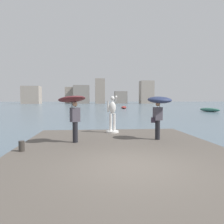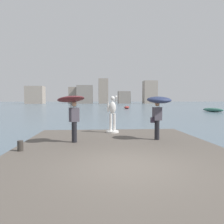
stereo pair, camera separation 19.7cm
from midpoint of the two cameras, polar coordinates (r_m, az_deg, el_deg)
name	(u,v)px [view 1 (the left image)]	position (r m, az deg, el deg)	size (l,w,h in m)	color
ground_plane	(97,110)	(45.90, -3.99, 0.47)	(400.00, 400.00, 0.00)	slate
pier	(121,153)	(8.33, 1.68, -10.79)	(7.93, 10.36, 0.40)	#564F47
statue_white_figure	(112,116)	(12.03, -0.37, -1.12)	(0.69, 0.91, 2.05)	white
onlooker_left	(73,105)	(9.33, -10.80, 1.73)	(1.59, 1.59, 2.04)	black
onlooker_right	(159,104)	(10.15, 11.66, 1.94)	(1.37, 1.38, 2.00)	black
mooring_bollard	(22,146)	(8.44, -23.16, -8.19)	(0.20, 0.20, 0.37)	#38332D
boat_near	(124,107)	(54.36, 3.01, 1.22)	(1.82, 3.62, 0.60)	#9E2D28
boat_mid	(209,110)	(43.81, 24.00, 0.53)	(2.28, 4.93, 0.71)	#336B5B
distant_skyline	(91,94)	(124.76, -5.65, 4.69)	(72.73, 13.34, 13.97)	#A89989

